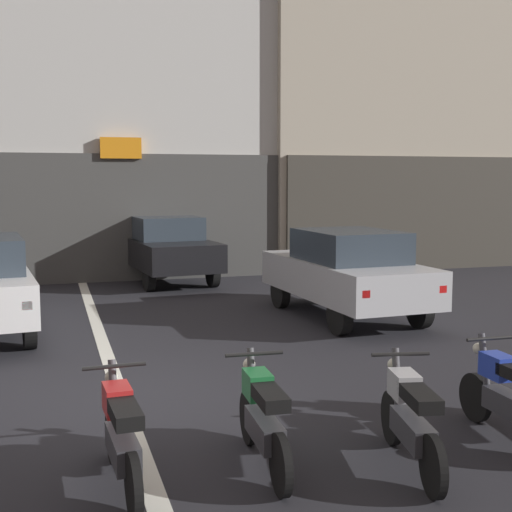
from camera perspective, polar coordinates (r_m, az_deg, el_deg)
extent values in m
plane|color=#232328|center=(8.44, -11.12, -11.48)|extent=(120.00, 120.00, 0.00)
cube|color=silver|center=(14.26, -13.58, -4.15)|extent=(0.20, 18.00, 0.01)
cube|color=#454543|center=(17.61, -9.84, 3.16)|extent=(8.33, 0.10, 3.20)
cube|color=orange|center=(17.49, -11.17, 8.79)|extent=(1.01, 0.16, 0.52)
cube|color=#B2A893|center=(24.14, 9.25, 18.14)|extent=(8.81, 8.04, 15.02)
cube|color=#3E3A33|center=(20.07, 14.07, 3.45)|extent=(8.45, 0.10, 3.20)
cylinder|color=black|center=(13.59, -19.17, -3.49)|extent=(0.24, 0.65, 0.64)
cylinder|color=black|center=(11.04, -18.31, -5.70)|extent=(0.24, 0.65, 0.64)
cube|color=red|center=(10.24, -18.48, -3.91)|extent=(0.15, 0.07, 0.12)
cylinder|color=black|center=(13.79, 2.03, -3.00)|extent=(0.22, 0.65, 0.64)
cylinder|color=black|center=(14.44, 7.74, -2.62)|extent=(0.22, 0.65, 0.64)
cylinder|color=black|center=(11.46, 6.96, -4.98)|extent=(0.22, 0.65, 0.64)
cylinder|color=black|center=(12.24, 13.45, -4.38)|extent=(0.22, 0.65, 0.64)
cube|color=#B7BABF|center=(12.88, 7.42, -1.78)|extent=(1.99, 4.19, 0.66)
cube|color=#2D3842|center=(12.68, 7.78, 0.86)|extent=(1.66, 2.05, 0.56)
cube|color=red|center=(10.79, 9.07, -3.14)|extent=(0.14, 0.07, 0.12)
cube|color=red|center=(11.53, 15.20, -2.67)|extent=(0.14, 0.07, 0.12)
cylinder|color=black|center=(16.40, -3.60, -1.49)|extent=(0.24, 0.65, 0.64)
cylinder|color=black|center=(15.97, -8.87, -1.77)|extent=(0.24, 0.65, 0.64)
cylinder|color=black|center=(18.86, -6.16, -0.48)|extent=(0.24, 0.65, 0.64)
cylinder|color=black|center=(18.49, -10.77, -0.69)|extent=(0.24, 0.65, 0.64)
cube|color=black|center=(17.36, -7.42, 0.34)|extent=(2.15, 4.25, 0.66)
cube|color=#2D3842|center=(17.45, -7.58, 2.38)|extent=(1.73, 2.11, 0.56)
cube|color=red|center=(19.48, -6.97, 1.15)|extent=(0.15, 0.07, 0.12)
cube|color=red|center=(19.15, -11.03, 0.99)|extent=(0.15, 0.07, 0.12)
cylinder|color=black|center=(6.61, -11.83, -14.25)|extent=(0.09, 0.52, 0.52)
cylinder|color=black|center=(5.56, -10.13, -18.34)|extent=(0.09, 0.52, 0.52)
cube|color=#38383D|center=(5.99, -11.01, -15.33)|extent=(0.23, 0.74, 0.22)
cube|color=black|center=(5.73, -10.85, -12.64)|extent=(0.25, 0.61, 0.12)
cube|color=red|center=(6.12, -11.45, -11.58)|extent=(0.24, 0.37, 0.24)
cylinder|color=#4C4C51|center=(6.35, -11.72, -11.57)|extent=(0.08, 0.24, 0.70)
cylinder|color=black|center=(6.18, -11.68, -8.96)|extent=(0.55, 0.06, 0.04)
sphere|color=silver|center=(6.42, -11.91, -9.81)|extent=(0.12, 0.12, 0.12)
cylinder|color=black|center=(6.88, -0.62, -13.26)|extent=(0.10, 0.52, 0.52)
cylinder|color=black|center=(5.85, 2.06, -16.95)|extent=(0.10, 0.52, 0.52)
cube|color=#38383D|center=(6.27, 0.72, -14.19)|extent=(0.24, 0.75, 0.22)
cube|color=black|center=(6.02, 1.11, -11.58)|extent=(0.25, 0.61, 0.12)
cube|color=#1E7238|center=(6.40, 0.14, -10.63)|extent=(0.24, 0.37, 0.24)
cylinder|color=#4C4C51|center=(6.63, -0.32, -10.66)|extent=(0.08, 0.24, 0.70)
cylinder|color=black|center=(6.46, -0.16, -8.13)|extent=(0.55, 0.07, 0.04)
sphere|color=silver|center=(6.70, -0.58, -8.97)|extent=(0.12, 0.12, 0.12)
cylinder|color=black|center=(7.00, 11.20, -13.03)|extent=(0.17, 0.52, 0.52)
cylinder|color=black|center=(5.99, 14.50, -16.57)|extent=(0.17, 0.52, 0.52)
cube|color=#38383D|center=(6.41, 12.87, -13.91)|extent=(0.34, 0.76, 0.22)
cube|color=black|center=(6.15, 13.43, -11.34)|extent=(0.33, 0.63, 0.12)
cube|color=#B2B5BA|center=(6.53, 12.23, -10.43)|extent=(0.29, 0.40, 0.24)
cylinder|color=#4C4C51|center=(6.75, 11.64, -10.46)|extent=(0.12, 0.25, 0.70)
cylinder|color=black|center=(6.59, 11.91, -7.98)|extent=(0.55, 0.14, 0.04)
sphere|color=silver|center=(6.82, 11.35, -8.81)|extent=(0.12, 0.12, 0.12)
cylinder|color=black|center=(7.83, 17.75, -11.12)|extent=(0.08, 0.52, 0.52)
cube|color=#38383D|center=(7.31, 20.52, -11.58)|extent=(0.22, 0.74, 0.22)
cube|color=#233DB7|center=(7.42, 19.45, -8.62)|extent=(0.23, 0.36, 0.24)
cylinder|color=#4C4C51|center=(7.61, 18.47, -8.74)|extent=(0.08, 0.24, 0.70)
cylinder|color=black|center=(7.47, 18.91, -6.50)|extent=(0.55, 0.05, 0.04)
sphere|color=silver|center=(7.67, 17.99, -7.31)|extent=(0.12, 0.12, 0.12)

